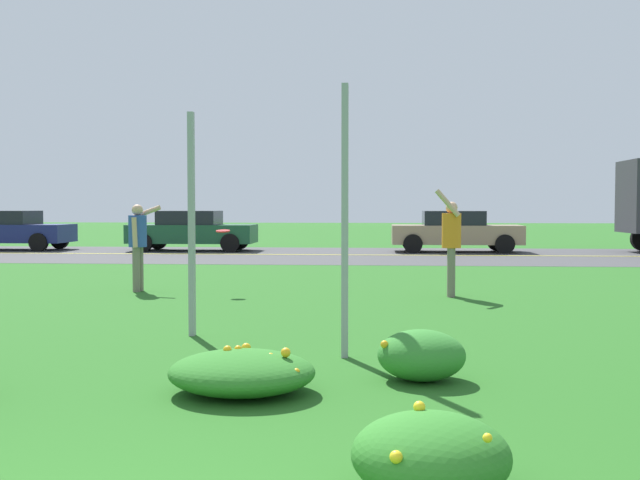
# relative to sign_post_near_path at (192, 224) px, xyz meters

# --- Properties ---
(ground_plane) EXTENTS (120.00, 120.00, 0.00)m
(ground_plane) POSITION_rel_sign_post_near_path_xyz_m (0.94, 4.49, -1.38)
(ground_plane) COLOR #26601E
(highway_strip) EXTENTS (120.00, 8.69, 0.01)m
(highway_strip) POSITION_rel_sign_post_near_path_xyz_m (0.94, 15.60, -1.38)
(highway_strip) COLOR #424244
(highway_strip) RESTS_ON ground
(highway_center_stripe) EXTENTS (120.00, 0.16, 0.00)m
(highway_center_stripe) POSITION_rel_sign_post_near_path_xyz_m (0.94, 15.60, -1.37)
(highway_center_stripe) COLOR yellow
(highway_center_stripe) RESTS_ON ground
(daylily_clump_near_camera) EXTENTS (0.89, 0.84, 0.50)m
(daylily_clump_near_camera) POSITION_rel_sign_post_near_path_xyz_m (2.60, -4.99, -1.15)
(daylily_clump_near_camera) COLOR #2D7526
(daylily_clump_near_camera) RESTS_ON ground
(daylily_clump_mid_left) EXTENTS (0.81, 0.74, 0.47)m
(daylily_clump_mid_left) POSITION_rel_sign_post_near_path_xyz_m (2.71, -2.21, -1.15)
(daylily_clump_mid_left) COLOR #337F2D
(daylily_clump_mid_left) RESTS_ON ground
(daylily_clump_front_center) EXTENTS (1.27, 1.13, 0.41)m
(daylily_clump_front_center) POSITION_rel_sign_post_near_path_xyz_m (1.14, -2.81, -1.20)
(daylily_clump_front_center) COLOR #2D7526
(daylily_clump_front_center) RESTS_ON ground
(sign_post_near_path) EXTENTS (0.07, 0.10, 2.77)m
(sign_post_near_path) POSITION_rel_sign_post_near_path_xyz_m (0.00, 0.00, 0.00)
(sign_post_near_path) COLOR #93969B
(sign_post_near_path) RESTS_ON ground
(sign_post_by_roadside) EXTENTS (0.07, 0.10, 2.89)m
(sign_post_by_roadside) POSITION_rel_sign_post_near_path_xyz_m (1.95, -1.20, 0.06)
(sign_post_by_roadside) COLOR #93969B
(sign_post_by_roadside) RESTS_ON ground
(person_thrower_blue_shirt) EXTENTS (0.57, 0.50, 1.64)m
(person_thrower_blue_shirt) POSITION_rel_sign_post_near_path_xyz_m (-2.23, 4.70, -0.40)
(person_thrower_blue_shirt) COLOR #2D4C9E
(person_thrower_blue_shirt) RESTS_ON ground
(person_catcher_orange_shirt) EXTENTS (0.48, 0.50, 1.91)m
(person_catcher_orange_shirt) POSITION_rel_sign_post_near_path_xyz_m (3.60, 4.33, -0.36)
(person_catcher_orange_shirt) COLOR orange
(person_catcher_orange_shirt) RESTS_ON ground
(frisbee_red) EXTENTS (0.26, 0.26, 0.06)m
(frisbee_red) POSITION_rel_sign_post_near_path_xyz_m (-0.55, 4.47, -0.23)
(frisbee_red) COLOR red
(car_navy_leftmost) EXTENTS (4.50, 2.00, 1.45)m
(car_navy_leftmost) POSITION_rel_sign_post_near_path_xyz_m (-11.35, 17.56, -0.64)
(car_navy_leftmost) COLOR navy
(car_navy_leftmost) RESTS_ON ground
(car_dark_green_center_left) EXTENTS (4.50, 2.00, 1.45)m
(car_dark_green_center_left) POSITION_rel_sign_post_near_path_xyz_m (-4.44, 17.56, -0.64)
(car_dark_green_center_left) COLOR #194C2D
(car_dark_green_center_left) RESTS_ON ground
(car_tan_center_right) EXTENTS (4.50, 2.00, 1.45)m
(car_tan_center_right) POSITION_rel_sign_post_near_path_xyz_m (5.00, 17.56, -0.64)
(car_tan_center_right) COLOR #937F60
(car_tan_center_right) RESTS_ON ground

